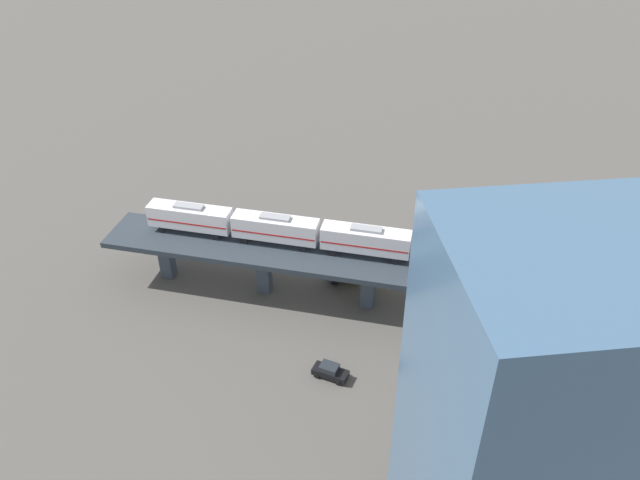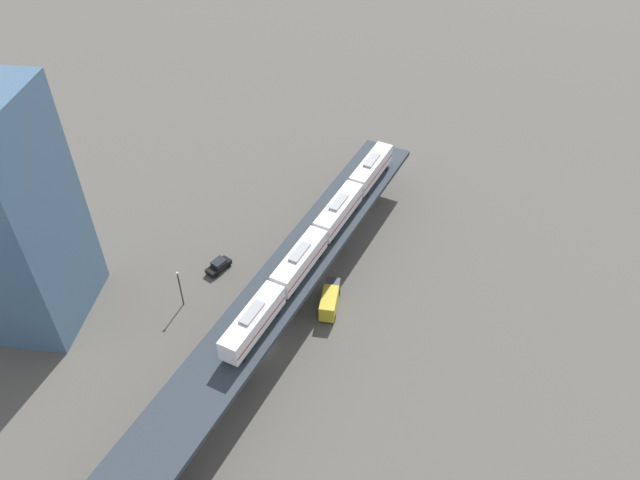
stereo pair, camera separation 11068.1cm
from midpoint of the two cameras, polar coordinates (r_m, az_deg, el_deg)
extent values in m
plane|color=#4C4944|center=(70.39, 26.05, -33.82)|extent=(400.00, 400.00, 0.00)
cube|color=#283039|center=(63.96, 28.26, -32.00)|extent=(39.01, 89.42, 0.80)
cube|color=#333D47|center=(88.28, 29.72, -8.95)|extent=(2.30, 2.30, 6.71)
cube|color=#333D47|center=(78.56, 28.94, -16.78)|extent=(2.30, 2.30, 6.71)
cube|color=#333D47|center=(70.70, 27.86, -26.57)|extent=(2.30, 2.30, 6.71)
cube|color=#333D47|center=(65.40, 26.29, -38.33)|extent=(2.30, 2.30, 6.71)
cube|color=#333D47|center=(63.28, 23.75, -51.47)|extent=(2.30, 2.30, 6.71)
cube|color=silver|center=(81.24, 32.05, -8.17)|extent=(6.69, 12.24, 3.10)
cube|color=#B21E1E|center=(81.44, 31.98, -8.31)|extent=(6.65, 12.03, 0.24)
cube|color=gray|center=(80.09, 32.49, -7.36)|extent=(2.74, 4.43, 0.36)
cylinder|color=black|center=(85.91, 32.39, -7.35)|extent=(0.49, 0.86, 0.84)
cylinder|color=black|center=(85.40, 30.89, -6.90)|extent=(0.49, 0.86, 0.84)
cylinder|color=black|center=(80.08, 32.20, -11.52)|extent=(0.49, 0.86, 0.84)
cylinder|color=black|center=(79.53, 30.57, -11.07)|extent=(0.49, 0.86, 0.84)
cube|color=silver|center=(72.85, 31.68, -15.17)|extent=(6.69, 12.24, 3.10)
cube|color=#B21E1E|center=(73.07, 31.60, -15.30)|extent=(6.65, 12.03, 0.24)
cube|color=gray|center=(71.57, 32.19, -14.38)|extent=(2.74, 4.43, 0.36)
cylinder|color=black|center=(77.34, 32.10, -13.83)|extent=(0.49, 0.86, 0.84)
cylinder|color=black|center=(76.77, 30.39, -13.38)|extent=(0.49, 0.86, 0.84)
cylinder|color=black|center=(72.29, 31.85, -18.97)|extent=(0.49, 0.86, 0.84)
cylinder|color=black|center=(71.68, 29.97, -18.53)|extent=(0.49, 0.86, 0.84)
cube|color=silver|center=(65.81, 31.20, -23.81)|extent=(6.69, 12.24, 3.10)
cube|color=#B21E1E|center=(66.06, 31.10, -23.93)|extent=(6.65, 12.03, 0.24)
cube|color=gray|center=(64.39, 31.78, -23.12)|extent=(2.74, 4.43, 0.36)
cylinder|color=black|center=(70.00, 31.71, -21.81)|extent=(0.49, 0.86, 0.84)
cylinder|color=black|center=(69.38, 29.73, -21.37)|extent=(0.49, 0.86, 0.84)
cylinder|color=black|center=(66.00, 31.37, -28.03)|extent=(0.49, 0.86, 0.84)
cylinder|color=black|center=(65.33, 29.17, -27.62)|extent=(0.49, 0.86, 0.84)
cube|color=silver|center=(60.61, 30.51, -34.22)|extent=(6.69, 12.24, 3.10)
cube|color=#B21E1E|center=(60.87, 30.39, -34.30)|extent=(6.65, 12.03, 0.24)
cube|color=gray|center=(59.06, 31.19, -33.73)|extent=(2.74, 4.43, 0.36)
cylinder|color=black|center=(64.32, 31.17, -31.41)|extent=(0.49, 0.86, 0.84)
cylinder|color=black|center=(63.63, 28.83, -31.02)|extent=(0.49, 0.86, 0.84)
cylinder|color=black|center=(61.68, 30.69, -38.66)|extent=(0.49, 0.86, 0.84)
cylinder|color=black|center=(60.96, 28.02, -38.32)|extent=(0.49, 0.86, 0.84)
cube|color=black|center=(71.98, 15.42, -22.79)|extent=(3.79, 4.70, 0.80)
cube|color=#1E2328|center=(71.37, 15.60, -22.42)|extent=(2.53, 2.73, 0.76)
cylinder|color=black|center=(72.97, 16.54, -22.37)|extent=(0.54, 0.69, 0.66)
cylinder|color=black|center=(73.06, 15.26, -21.74)|extent=(0.54, 0.69, 0.66)
cylinder|color=black|center=(71.64, 15.47, -24.12)|extent=(0.54, 0.69, 0.66)
cylinder|color=black|center=(71.74, 14.16, -23.48)|extent=(0.54, 0.69, 0.66)
cube|color=#333338|center=(75.93, 31.24, -23.95)|extent=(2.27, 2.08, 2.30)
cube|color=gold|center=(74.47, 32.04, -26.36)|extent=(2.49, 5.28, 2.70)
cylinder|color=black|center=(77.30, 31.65, -24.29)|extent=(0.39, 1.01, 1.00)
cylinder|color=black|center=(76.48, 30.18, -24.38)|extent=(0.39, 1.01, 1.00)
cylinder|color=black|center=(75.54, 32.77, -27.78)|extent=(0.39, 1.01, 1.00)
cylinder|color=black|center=(74.66, 31.16, -27.94)|extent=(0.39, 1.01, 1.00)
cylinder|color=black|center=(65.97, 13.03, -28.05)|extent=(0.20, 0.20, 6.50)
sphere|color=beige|center=(62.78, 13.56, -26.95)|extent=(0.44, 0.44, 0.44)
camera|label=1|loc=(55.34, -42.87, 25.23)|focal=35.00mm
camera|label=2|loc=(55.34, 137.13, -25.23)|focal=35.00mm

